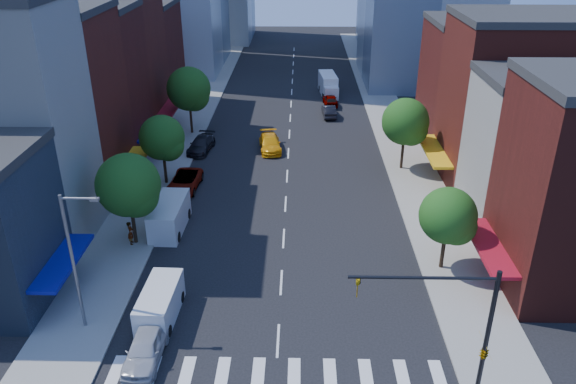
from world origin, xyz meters
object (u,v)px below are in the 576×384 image
cargo_van_far (169,217)px  traffic_car_far (330,100)px  parked_car_rear (201,144)px  traffic_car_oncoming (329,111)px  parked_car_third (185,181)px  cargo_van_near (159,305)px  parked_car_front (145,348)px  taxi (270,143)px  pedestrian_near (131,233)px  parked_car_second (175,205)px  box_truck (328,85)px  pedestrian_far (157,213)px

cargo_van_far → traffic_car_far: bearing=68.3°
parked_car_rear → traffic_car_oncoming: size_ratio=1.18×
traffic_car_oncoming → traffic_car_far: traffic_car_far is taller
parked_car_third → cargo_van_near: (1.99, -19.00, 0.29)m
parked_car_front → traffic_car_far: (12.84, 49.11, -0.04)m
traffic_car_far → cargo_van_far: bearing=64.0°
parked_car_rear → taxi: 7.49m
parked_car_third → cargo_van_far: bearing=-84.7°
parked_car_third → taxi: taxi is taller
parked_car_front → pedestrian_near: (-4.24, 12.48, 0.29)m
cargo_van_near → traffic_car_far: (12.84, 45.46, -0.28)m
parked_car_second → traffic_car_far: (14.84, 31.12, 0.11)m
parked_car_second → parked_car_front: bearing=-81.6°
parked_car_front → cargo_van_near: size_ratio=0.94×
box_truck → parked_car_front: bearing=-108.8°
taxi → parked_car_third: bearing=-134.1°
parked_car_front → cargo_van_far: cargo_van_far is taller
parked_car_rear → box_truck: bearing=64.1°
parked_car_second → taxi: taxi is taller
box_truck → pedestrian_near: bearing=-117.6°
parked_car_front → parked_car_second: 18.10m
parked_car_third → pedestrian_far: 6.79m
cargo_van_near → traffic_car_oncoming: bearing=75.2°
parked_car_third → box_truck: 35.30m
parked_car_third → pedestrian_near: bearing=-98.9°
parked_car_second → traffic_car_oncoming: bearing=63.5°
parked_car_third → cargo_van_far: cargo_van_far is taller
parked_car_second → traffic_car_far: size_ratio=0.89×
cargo_van_near → taxi: (5.48, 29.05, -0.27)m
cargo_van_far → pedestrian_near: size_ratio=3.04×
parked_car_front → parked_car_second: bearing=97.5°
pedestrian_near → box_truck: bearing=-30.9°
parked_car_rear → box_truck: (14.78, 22.45, 0.57)m
taxi → traffic_car_oncoming: size_ratio=1.21×
traffic_car_far → taxi: bearing=63.0°
cargo_van_far → parked_car_rear: bearing=92.2°
taxi → parked_car_front: bearing=-106.9°
traffic_car_far → pedestrian_near: bearing=62.1°
parked_car_second → parked_car_third: bearing=92.1°
taxi → traffic_car_oncoming: (6.96, 11.77, -0.05)m
traffic_car_far → parked_car_front: bearing=72.5°
parked_car_front → box_truck: 56.17m
parked_car_rear → pedestrian_far: bearing=-86.0°
parked_car_front → traffic_car_far: parked_car_front is taller
pedestrian_near → traffic_car_oncoming: bearing=-36.5°
box_truck → parked_car_third: bearing=-120.4°
cargo_van_near → pedestrian_near: bearing=117.8°
traffic_car_oncoming → cargo_van_far: bearing=60.8°
traffic_car_oncoming → cargo_van_near: bearing=69.5°
taxi → pedestrian_near: size_ratio=2.86×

